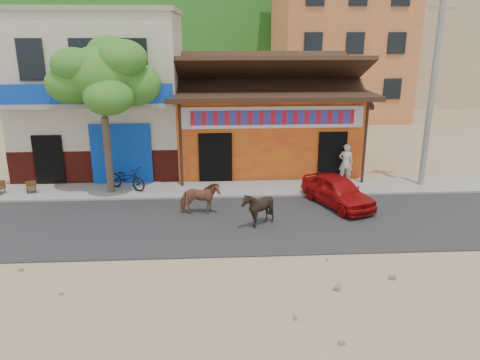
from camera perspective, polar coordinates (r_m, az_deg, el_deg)
The scene contains 15 objects.
ground at distance 13.69m, azimuth -0.99°, elevation -9.46°, with size 120.00×120.00×0.00m, color #9E825B.
road at distance 15.95m, azimuth -1.37°, elevation -5.30°, with size 60.00×5.00×0.04m, color #28282B.
sidewalk at distance 19.21m, azimuth -1.74°, elevation -1.12°, with size 60.00×2.00×0.12m, color gray.
dance_club at distance 22.76m, azimuth 2.99°, elevation 6.38°, with size 8.00×6.00×3.60m, color orange.
cafe_building at distance 22.91m, azimuth -16.24°, elevation 10.10°, with size 7.00×6.00×7.00m, color beige.
apartment_front at distance 37.40m, azimuth 11.85°, elevation 16.93°, with size 9.00×9.00×12.00m, color #CC723F.
apartment_rear at distance 46.07m, azimuth 21.05°, elevation 14.99°, with size 8.00×8.00×10.00m, color tan.
tree at distance 18.71m, azimuth -16.16°, elevation 7.36°, with size 3.00×3.00×6.00m, color #2D721E, non-canonical shape.
utility_pole at distance 20.26m, azimuth 22.43°, elevation 10.35°, with size 0.24×0.24×8.00m, color gray.
cow_tan at distance 16.53m, azimuth -4.91°, elevation -2.25°, with size 0.64×1.40×1.18m, color brown.
cow_dark at distance 15.46m, azimuth 2.21°, elevation -3.49°, with size 1.01×1.14×1.25m, color black.
red_car at distance 17.70m, azimuth 11.81°, elevation -1.29°, with size 1.34×3.32×1.13m, color #A50B0D.
scooter at distance 19.42m, azimuth -13.64°, elevation 0.23°, with size 0.62×1.78×0.94m, color black.
pedestrian at distance 20.27m, azimuth 12.77°, elevation 2.06°, with size 0.60×0.39×1.65m, color silver.
cafe_chair_right at distance 20.27m, azimuth -24.18°, elevation -0.31°, with size 0.38×0.38×0.81m, color #4C2719, non-canonical shape.
Camera 1 is at (-0.48, -12.18, 6.24)m, focal length 35.00 mm.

